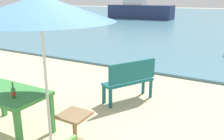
{
  "coord_description": "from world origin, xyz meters",
  "views": [
    {
      "loc": [
        2.12,
        -1.81,
        2.25
      ],
      "look_at": [
        -0.64,
        3.0,
        0.6
      ],
      "focal_mm": 38.88,
      "sensor_mm": 36.0,
      "label": 1
    }
  ],
  "objects_px": {
    "picnic_table_green": "(7,97)",
    "bench_teal_center": "(130,79)",
    "beer_bottle_amber": "(13,92)",
    "boat_fishing_trawler": "(139,10)",
    "patio_umbrella": "(40,8)",
    "side_table_wood": "(75,125)"
  },
  "relations": [
    {
      "from": "picnic_table_green",
      "to": "bench_teal_center",
      "type": "height_order",
      "value": "bench_teal_center"
    },
    {
      "from": "picnic_table_green",
      "to": "beer_bottle_amber",
      "type": "height_order",
      "value": "beer_bottle_amber"
    },
    {
      "from": "picnic_table_green",
      "to": "patio_umbrella",
      "type": "relative_size",
      "value": 0.61
    },
    {
      "from": "picnic_table_green",
      "to": "side_table_wood",
      "type": "relative_size",
      "value": 2.59
    },
    {
      "from": "side_table_wood",
      "to": "boat_fishing_trawler",
      "type": "xyz_separation_m",
      "value": [
        -8.7,
        22.34,
        0.65
      ]
    },
    {
      "from": "beer_bottle_amber",
      "to": "patio_umbrella",
      "type": "relative_size",
      "value": 0.12
    },
    {
      "from": "patio_umbrella",
      "to": "bench_teal_center",
      "type": "height_order",
      "value": "patio_umbrella"
    },
    {
      "from": "patio_umbrella",
      "to": "beer_bottle_amber",
      "type": "bearing_deg",
      "value": -159.72
    },
    {
      "from": "beer_bottle_amber",
      "to": "patio_umbrella",
      "type": "xyz_separation_m",
      "value": [
        0.52,
        0.19,
        1.26
      ]
    },
    {
      "from": "patio_umbrella",
      "to": "bench_teal_center",
      "type": "bearing_deg",
      "value": 80.3
    },
    {
      "from": "beer_bottle_amber",
      "to": "boat_fishing_trawler",
      "type": "relative_size",
      "value": 0.04
    },
    {
      "from": "picnic_table_green",
      "to": "side_table_wood",
      "type": "bearing_deg",
      "value": 11.45
    },
    {
      "from": "beer_bottle_amber",
      "to": "patio_umbrella",
      "type": "distance_m",
      "value": 1.38
    },
    {
      "from": "side_table_wood",
      "to": "boat_fishing_trawler",
      "type": "bearing_deg",
      "value": 111.27
    },
    {
      "from": "boat_fishing_trawler",
      "to": "patio_umbrella",
      "type": "bearing_deg",
      "value": -69.67
    },
    {
      "from": "side_table_wood",
      "to": "boat_fishing_trawler",
      "type": "height_order",
      "value": "boat_fishing_trawler"
    },
    {
      "from": "picnic_table_green",
      "to": "boat_fishing_trawler",
      "type": "height_order",
      "value": "boat_fishing_trawler"
    },
    {
      "from": "boat_fishing_trawler",
      "to": "side_table_wood",
      "type": "bearing_deg",
      "value": -68.73
    },
    {
      "from": "beer_bottle_amber",
      "to": "boat_fishing_trawler",
      "type": "xyz_separation_m",
      "value": [
        -7.82,
        22.71,
        0.15
      ]
    },
    {
      "from": "side_table_wood",
      "to": "boat_fishing_trawler",
      "type": "distance_m",
      "value": 23.98
    },
    {
      "from": "picnic_table_green",
      "to": "bench_teal_center",
      "type": "xyz_separation_m",
      "value": [
        1.22,
        2.21,
        -0.11
      ]
    },
    {
      "from": "beer_bottle_amber",
      "to": "boat_fishing_trawler",
      "type": "height_order",
      "value": "boat_fishing_trawler"
    }
  ]
}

